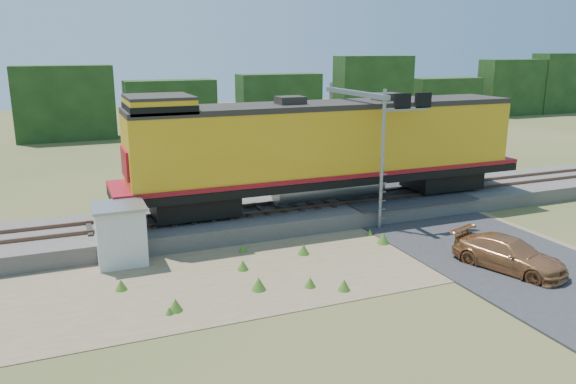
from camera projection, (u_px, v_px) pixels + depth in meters
name	position (u px, v px, depth m)	size (l,w,h in m)	color
ground	(330.00, 264.00, 23.09)	(140.00, 140.00, 0.00)	#475123
ballast	(277.00, 215.00, 28.37)	(70.00, 5.00, 0.80)	slate
rails	(277.00, 206.00, 28.25)	(70.00, 1.54, 0.16)	brown
dirt_shoulder	(281.00, 266.00, 22.81)	(26.00, 8.00, 0.03)	#8C7754
road	(457.00, 235.00, 26.30)	(7.00, 66.00, 0.86)	#38383A
tree_line_north	(163.00, 105.00, 56.39)	(130.00, 3.00, 6.50)	#163212
weed_clumps	(249.00, 275.00, 21.90)	(15.00, 6.20, 0.56)	#437120
locomotive	(324.00, 147.00, 28.48)	(21.81, 3.33, 5.63)	black
shed	(120.00, 234.00, 22.93)	(2.10, 2.10, 2.48)	silver
signal_gantry	(367.00, 120.00, 28.30)	(2.69, 6.20, 6.78)	gray
car	(509.00, 254.00, 22.30)	(1.83, 4.51, 1.31)	#B27042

